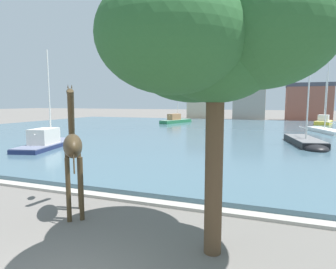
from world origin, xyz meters
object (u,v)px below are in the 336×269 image
shade_tree (211,44)px  sailboat_black (306,144)px  sailboat_white (324,131)px  sailboat_green (178,121)px  giraffe_statue (73,148)px  sailboat_navy (51,143)px  sailboat_yellow (324,122)px

shade_tree → sailboat_black: bearing=76.2°
sailboat_white → sailboat_green: 23.36m
giraffe_statue → sailboat_navy: (-10.37, 10.12, -1.75)m
sailboat_navy → giraffe_statue: bearing=-44.3°
sailboat_white → sailboat_green: (-21.55, 9.01, 0.21)m
giraffe_statue → sailboat_navy: bearing=135.7°
sailboat_black → shade_tree: (-4.56, -18.62, 4.85)m
giraffe_statue → sailboat_white: (12.85, 30.18, -1.92)m
sailboat_white → shade_tree: (-7.94, -31.06, 4.90)m
giraffe_statue → sailboat_navy: sailboat_navy is taller
sailboat_black → sailboat_yellow: sailboat_black is taller
sailboat_black → shade_tree: sailboat_black is taller
giraffe_statue → sailboat_yellow: bearing=71.1°
sailboat_green → shade_tree: (13.61, -40.06, 4.68)m
giraffe_statue → sailboat_green: size_ratio=0.52×
sailboat_black → shade_tree: 19.77m
sailboat_white → sailboat_black: (-3.39, -12.44, 0.05)m
giraffe_statue → shade_tree: shade_tree is taller
giraffe_statue → sailboat_black: sailboat_black is taller
sailboat_navy → sailboat_green: size_ratio=0.92×
sailboat_black → sailboat_green: (-18.17, 21.44, 0.17)m
giraffe_statue → sailboat_navy: 14.59m
sailboat_navy → sailboat_black: (19.83, 7.62, -0.13)m
sailboat_white → sailboat_navy: bearing=-139.2°
sailboat_white → sailboat_black: bearing=-105.2°
sailboat_white → sailboat_black: sailboat_black is taller
giraffe_statue → shade_tree: bearing=-10.1°
shade_tree → sailboat_navy: bearing=144.2°
sailboat_white → sailboat_yellow: (2.42, 14.30, 0.22)m
giraffe_statue → sailboat_black: size_ratio=0.48×
giraffe_statue → sailboat_green: bearing=102.5°
giraffe_statue → sailboat_black: bearing=61.9°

